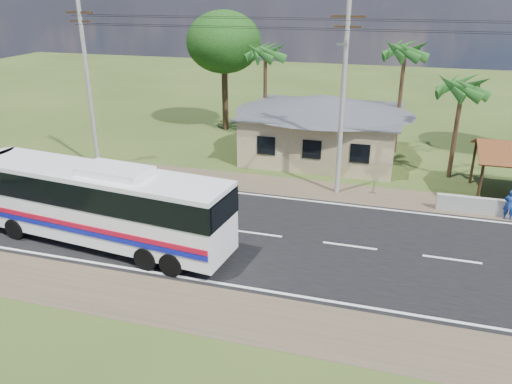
# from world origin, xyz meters

# --- Properties ---
(ground) EXTENTS (120.00, 120.00, 0.00)m
(ground) POSITION_xyz_m (0.00, 0.00, 0.00)
(ground) COLOR #2E4217
(ground) RESTS_ON ground
(road) EXTENTS (120.00, 16.00, 0.03)m
(road) POSITION_xyz_m (0.00, 0.00, 0.01)
(road) COLOR black
(road) RESTS_ON ground
(house) EXTENTS (12.40, 10.00, 5.00)m
(house) POSITION_xyz_m (1.00, 13.00, 2.64)
(house) COLOR tan
(house) RESTS_ON ground
(concrete_barrier) EXTENTS (7.00, 0.30, 0.90)m
(concrete_barrier) POSITION_xyz_m (12.00, 5.60, 0.45)
(concrete_barrier) COLOR #9E9E99
(concrete_barrier) RESTS_ON ground
(utility_poles) EXTENTS (32.80, 2.22, 11.00)m
(utility_poles) POSITION_xyz_m (2.67, 6.49, 5.77)
(utility_poles) COLOR #9E9E99
(utility_poles) RESTS_ON ground
(palm_near) EXTENTS (2.80, 2.80, 6.70)m
(palm_near) POSITION_xyz_m (9.50, 11.00, 5.71)
(palm_near) COLOR #47301E
(palm_near) RESTS_ON ground
(palm_mid) EXTENTS (2.80, 2.80, 8.20)m
(palm_mid) POSITION_xyz_m (6.00, 15.50, 7.16)
(palm_mid) COLOR #47301E
(palm_mid) RESTS_ON ground
(palm_far) EXTENTS (2.80, 2.80, 7.70)m
(palm_far) POSITION_xyz_m (-4.00, 16.00, 6.68)
(palm_far) COLOR #47301E
(palm_far) RESTS_ON ground
(tree_behind_house) EXTENTS (6.00, 6.00, 9.61)m
(tree_behind_house) POSITION_xyz_m (-8.00, 18.00, 7.12)
(tree_behind_house) COLOR #47301E
(tree_behind_house) RESTS_ON ground
(coach_bus) EXTENTS (12.91, 4.07, 3.94)m
(coach_bus) POSITION_xyz_m (-6.61, -2.95, 2.25)
(coach_bus) COLOR white
(coach_bus) RESTS_ON ground
(person) EXTENTS (0.69, 0.55, 1.64)m
(person) POSITION_xyz_m (12.04, 5.26, 0.82)
(person) COLOR navy
(person) RESTS_ON ground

